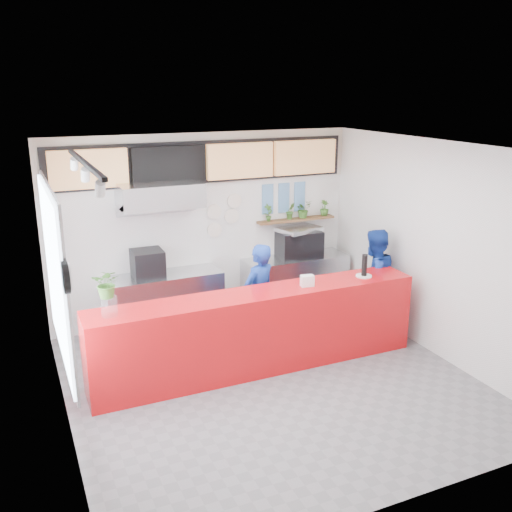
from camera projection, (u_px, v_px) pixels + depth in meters
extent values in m
plane|color=slate|center=(271.00, 382.00, 7.39)|extent=(5.00, 5.00, 0.00)
plane|color=silver|center=(273.00, 148.00, 6.53)|extent=(5.00, 5.00, 0.00)
plane|color=white|center=(205.00, 227.00, 9.15)|extent=(5.00, 0.00, 5.00)
plane|color=white|center=(57.00, 302.00, 5.99)|extent=(0.00, 5.00, 5.00)
plane|color=white|center=(434.00, 249.00, 7.93)|extent=(0.00, 5.00, 5.00)
cube|color=red|center=(258.00, 331.00, 7.58)|extent=(4.50, 0.60, 1.10)
cube|color=beige|center=(203.00, 159.00, 8.82)|extent=(5.00, 0.02, 0.80)
cube|color=#B2B5BA|center=(164.00, 302.00, 8.88)|extent=(1.80, 0.60, 0.90)
cube|color=black|center=(148.00, 264.00, 8.60)|extent=(0.47, 0.47, 0.41)
cube|color=#B2B5BA|center=(160.00, 195.00, 8.34)|extent=(1.20, 0.70, 0.35)
cube|color=#B2B5BA|center=(161.00, 208.00, 8.40)|extent=(1.20, 0.69, 0.31)
cube|color=#B2B5BA|center=(295.00, 282.00, 9.77)|extent=(1.80, 0.60, 0.90)
cube|color=black|center=(299.00, 244.00, 9.60)|extent=(0.75, 0.57, 0.45)
cube|color=#B6BABE|center=(299.00, 229.00, 9.52)|extent=(0.79, 0.64, 0.06)
cube|color=brown|center=(296.00, 220.00, 9.68)|extent=(1.40, 0.18, 0.04)
cube|color=tan|center=(89.00, 169.00, 8.06)|extent=(1.10, 0.10, 0.55)
cube|color=black|center=(168.00, 165.00, 8.51)|extent=(1.10, 0.10, 0.55)
cube|color=tan|center=(240.00, 161.00, 8.96)|extent=(1.10, 0.10, 0.55)
cube|color=tan|center=(305.00, 157.00, 9.41)|extent=(1.10, 0.10, 0.55)
cube|color=black|center=(204.00, 162.00, 8.81)|extent=(4.80, 0.04, 0.65)
cube|color=silver|center=(55.00, 275.00, 6.21)|extent=(0.04, 2.20, 1.90)
cube|color=#B2B5BA|center=(57.00, 275.00, 6.21)|extent=(0.03, 2.30, 2.00)
cylinder|color=black|center=(66.00, 277.00, 5.06)|extent=(0.05, 0.30, 0.30)
cylinder|color=white|center=(69.00, 277.00, 5.07)|extent=(0.02, 0.26, 0.26)
cube|color=black|center=(84.00, 163.00, 5.73)|extent=(0.05, 2.40, 0.04)
cylinder|color=silver|center=(214.00, 212.00, 9.11)|extent=(0.24, 0.03, 0.24)
cylinder|color=silver|center=(232.00, 216.00, 9.25)|extent=(0.24, 0.03, 0.24)
cylinder|color=silver|center=(214.00, 230.00, 9.19)|extent=(0.24, 0.03, 0.24)
cylinder|color=silver|center=(234.00, 201.00, 9.20)|extent=(0.24, 0.03, 0.24)
cube|color=#598CBF|center=(268.00, 192.00, 9.41)|extent=(0.20, 0.02, 0.25)
cube|color=#598CBF|center=(284.00, 191.00, 9.53)|extent=(0.20, 0.02, 0.25)
cube|color=#598CBF|center=(300.00, 189.00, 9.65)|extent=(0.20, 0.02, 0.25)
cube|color=#598CBF|center=(268.00, 207.00, 9.49)|extent=(0.20, 0.02, 0.25)
cube|color=#598CBF|center=(284.00, 205.00, 9.60)|extent=(0.20, 0.02, 0.25)
cube|color=#598CBF|center=(299.00, 204.00, 9.72)|extent=(0.20, 0.02, 0.25)
imported|color=navy|center=(259.00, 297.00, 8.14)|extent=(0.68, 0.57, 1.57)
imported|color=navy|center=(373.00, 281.00, 8.74)|extent=(0.88, 0.74, 1.62)
imported|color=#396824|center=(268.00, 213.00, 9.43)|extent=(0.18, 0.15, 0.29)
imported|color=#396824|center=(290.00, 211.00, 9.59)|extent=(0.16, 0.13, 0.28)
imported|color=#396824|center=(303.00, 209.00, 9.69)|extent=(0.31, 0.29, 0.30)
imported|color=#396824|center=(324.00, 208.00, 9.85)|extent=(0.18, 0.17, 0.27)
cylinder|color=white|center=(109.00, 306.00, 6.65)|extent=(0.23, 0.23, 0.23)
imported|color=#396824|center=(107.00, 283.00, 6.56)|extent=(0.41, 0.39, 0.36)
cube|color=white|center=(307.00, 281.00, 7.63)|extent=(0.18, 0.13, 0.15)
cylinder|color=white|center=(364.00, 276.00, 8.04)|extent=(0.28, 0.28, 0.02)
cylinder|color=black|center=(364.00, 265.00, 7.99)|extent=(0.10, 0.10, 0.31)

